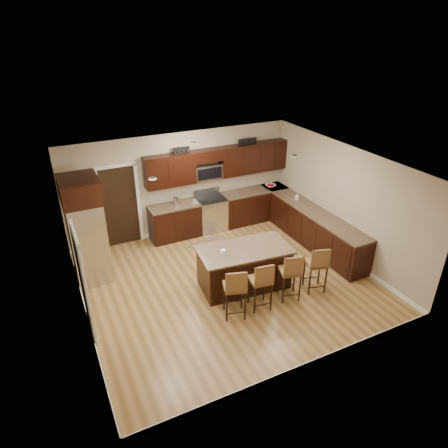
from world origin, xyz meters
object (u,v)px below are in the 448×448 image
range (211,214)px  stool_mid (262,281)px  stool_extra (317,264)px  stool_left (235,288)px  refrigerator (86,229)px  island (244,268)px  stool_right (291,272)px

range → stool_mid: size_ratio=1.03×
range → stool_extra: bearing=-76.7°
stool_left → range: bearing=90.5°
refrigerator → stool_extra: 4.92m
stool_extra → stool_left: bearing=-163.6°
island → stool_mid: (-0.07, -0.84, 0.24)m
stool_left → stool_mid: 0.58m
island → stool_extra: size_ratio=1.87×
island → stool_extra: 1.54m
stool_mid → stool_right: stool_right is taller
range → stool_left: (-1.08, -3.54, 0.21)m
range → stool_extra: range is taller
stool_left → island: bearing=69.8°
range → stool_mid: range is taller
range → island: bearing=-99.0°
stool_extra → stool_right: bearing=-163.6°
island → stool_left: size_ratio=1.84×
stool_left → refrigerator: 3.47m
range → stool_left: 3.71m
range → stool_extra: (0.84, -3.54, 0.20)m
refrigerator → island: bearing=-31.6°
stool_left → stool_extra: bearing=17.4°
range → island: range is taller
stool_mid → refrigerator: size_ratio=0.46×
island → stool_extra: stool_extra is taller
island → stool_right: 1.07m
island → refrigerator: refrigerator is taller
stool_right → stool_extra: bearing=16.4°
range → stool_right: (0.19, -3.54, 0.20)m
stool_left → stool_right: 1.26m
stool_left → stool_mid: stool_left is taller
range → stool_right: bearing=-87.0°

